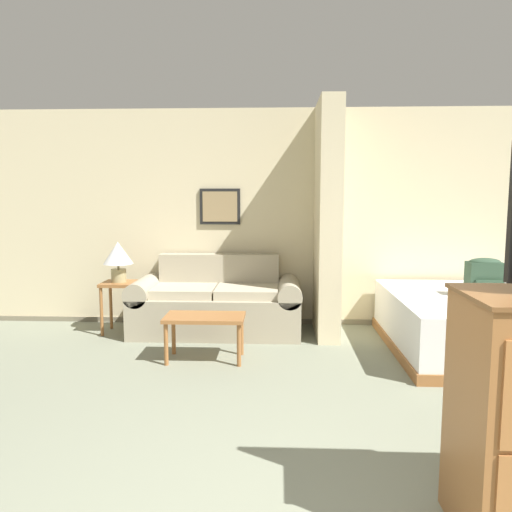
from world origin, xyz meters
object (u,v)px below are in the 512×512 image
couch (217,304)px  table_lamp (118,256)px  coffee_table (205,321)px  bed (477,323)px  backpack (484,277)px

couch → table_lamp: (-1.12, -0.06, 0.56)m
coffee_table → table_lamp: (-1.12, 0.93, 0.51)m
couch → bed: size_ratio=0.99×
couch → table_lamp: size_ratio=4.18×
bed → coffee_table: bearing=-171.7°
bed → backpack: backpack is taller
table_lamp → backpack: size_ratio=1.20×
table_lamp → bed: bearing=-7.9°
coffee_table → bed: (2.71, 0.39, -0.09)m
bed → backpack: size_ratio=5.06×
bed → couch: bearing=167.8°
table_lamp → bed: 3.92m
table_lamp → backpack: table_lamp is taller
coffee_table → backpack: bearing=7.8°
couch → backpack: bearing=-12.4°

